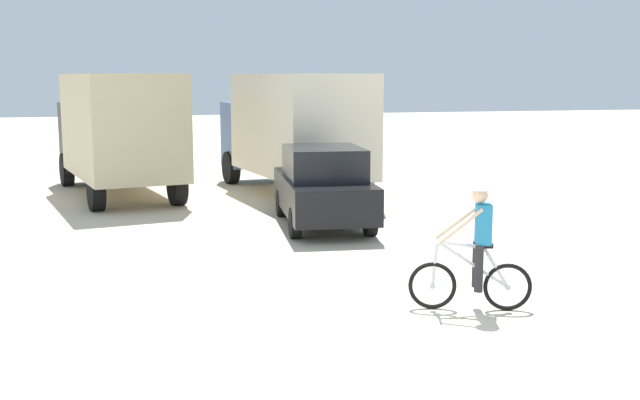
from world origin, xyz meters
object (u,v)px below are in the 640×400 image
Objects in this scene: box_truck_tan_camper at (117,128)px; sedan_parked at (323,186)px; box_truck_cream_rv at (293,127)px; cyclist_orange_shirt at (475,251)px.

box_truck_tan_camper is 7.25m from sedan_parked.
box_truck_tan_camper is at bearing 169.65° from box_truck_cream_rv.
cyclist_orange_shirt is (4.61, -12.42, -1.03)m from box_truck_tan_camper.
sedan_parked is at bearing -53.51° from box_truck_tan_camper.
cyclist_orange_shirt is (-0.14, -11.55, -1.03)m from box_truck_cream_rv.
box_truck_cream_rv is 3.84× the size of cyclist_orange_shirt.
box_truck_cream_rv is at bearing 89.28° from cyclist_orange_shirt.
box_truck_tan_camper reaches higher than cyclist_orange_shirt.
box_truck_tan_camper is at bearing 126.49° from sedan_parked.
cyclist_orange_shirt is at bearing -69.62° from box_truck_tan_camper.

